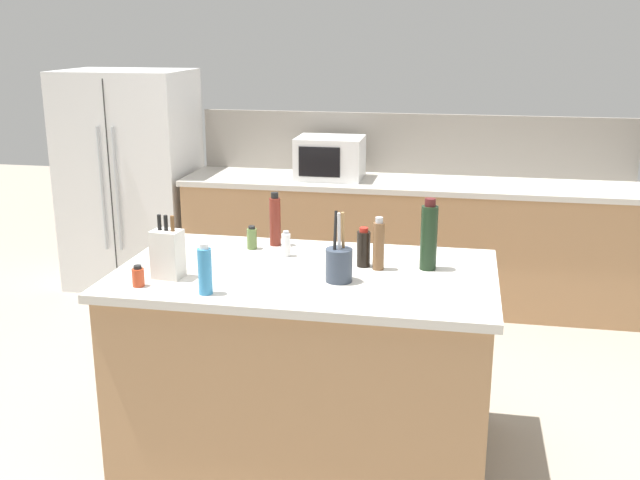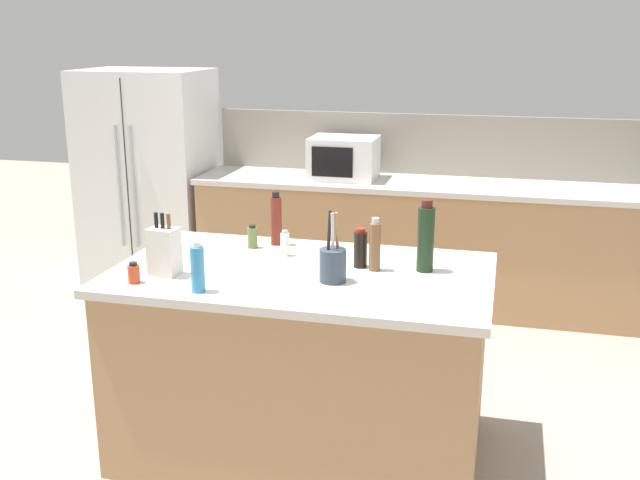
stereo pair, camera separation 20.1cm
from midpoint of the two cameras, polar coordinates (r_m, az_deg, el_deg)
ground_plane at (r=3.89m, az=0.23°, el=-15.60°), size 14.00×14.00×0.00m
back_counter_run at (r=5.66m, az=8.56°, el=-0.28°), size 3.35×0.66×0.94m
wall_backsplash at (r=5.82m, az=9.16°, el=7.19°), size 3.31×0.03×0.46m
kitchen_island at (r=3.66m, az=0.24°, el=-9.30°), size 1.76×1.02×0.94m
refrigerator at (r=6.21m, az=-11.99°, el=4.66°), size 0.98×0.75×1.72m
microwave at (r=5.60m, az=2.85°, el=6.26°), size 0.49×0.39×0.31m
knife_block at (r=3.45m, az=-10.16°, el=-0.84°), size 0.14×0.11×0.29m
utensil_crock at (r=3.32m, az=2.72°, el=-1.84°), size 0.12×0.12×0.32m
wine_bottle at (r=3.49m, az=9.70°, el=0.15°), size 0.08×0.08×0.34m
vinegar_bottle at (r=3.87m, az=-1.88°, el=1.53°), size 0.06×0.06×0.28m
spice_jar_paprika at (r=3.39m, az=-12.36°, el=-2.52°), size 0.05×0.05×0.10m
spice_jar_oregano at (r=3.84m, az=-3.68°, el=0.21°), size 0.05×0.05×0.12m
soy_sauce_bottle at (r=3.52m, az=4.73°, el=-0.69°), size 0.06×0.06×0.19m
pepper_grinder at (r=3.47m, az=5.86°, el=-0.46°), size 0.05×0.05×0.25m
dish_soap_bottle at (r=3.21m, az=-7.54°, el=-2.15°), size 0.06×0.06×0.22m
salt_shaker at (r=3.70m, az=-1.13°, el=-0.30°), size 0.04×0.04×0.13m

